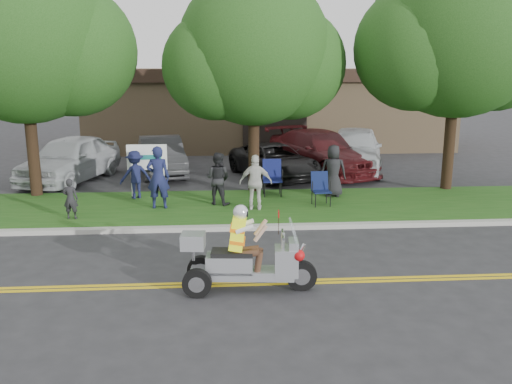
{
  "coord_description": "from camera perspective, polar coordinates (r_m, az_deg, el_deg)",
  "views": [
    {
      "loc": [
        -0.67,
        -10.36,
        4.14
      ],
      "look_at": [
        0.21,
        2.0,
        1.25
      ],
      "focal_mm": 38.0,
      "sensor_mm": 36.0,
      "label": 1
    }
  ],
  "objects": [
    {
      "name": "trike_scooter",
      "position": [
        10.22,
        -1.4,
        -7.25
      ],
      "size": [
        2.55,
        0.88,
        1.67
      ],
      "rotation": [
        0.0,
        0.0,
        -0.08
      ],
      "color": "black",
      "rests_on": "ground"
    },
    {
      "name": "spectator_adult_right",
      "position": [
        15.44,
        -0.03,
        1.02
      ],
      "size": [
        0.97,
        0.49,
        1.59
      ],
      "primitive_type": "imported",
      "rotation": [
        0.0,
        0.0,
        3.03
      ],
      "color": "silver",
      "rests_on": "grass_verge"
    },
    {
      "name": "business_sign",
      "position": [
        17.35,
        -11.39,
        3.31
      ],
      "size": [
        1.25,
        0.06,
        1.75
      ],
      "color": "silver",
      "rests_on": "ground"
    },
    {
      "name": "parked_car_mid",
      "position": [
        20.48,
        1.95,
        3.27
      ],
      "size": [
        3.62,
        5.01,
        1.27
      ],
      "primitive_type": "imported",
      "rotation": [
        0.0,
        0.0,
        0.37
      ],
      "color": "black",
      "rests_on": "ground"
    },
    {
      "name": "tree_mid",
      "position": [
        17.64,
        -0.07,
        14.09
      ],
      "size": [
        5.88,
        4.8,
        7.05
      ],
      "color": "#332114",
      "rests_on": "ground"
    },
    {
      "name": "curb",
      "position": [
        14.04,
        -1.15,
        -3.76
      ],
      "size": [
        60.0,
        0.25,
        0.12
      ],
      "primitive_type": "cube",
      "color": "#A8A89E",
      "rests_on": "ground"
    },
    {
      "name": "spectator_chair_a",
      "position": [
        17.21,
        -12.6,
        1.8
      ],
      "size": [
        1.11,
        0.9,
        1.49
      ],
      "primitive_type": "imported",
      "rotation": [
        0.0,
        0.0,
        3.56
      ],
      "color": "#171B40",
      "rests_on": "grass_verge"
    },
    {
      "name": "centerline_near",
      "position": [
        10.64,
        -0.13,
        -9.72
      ],
      "size": [
        60.0,
        0.1,
        0.01
      ],
      "primitive_type": "cube",
      "color": "gold",
      "rests_on": "ground"
    },
    {
      "name": "parked_car_far_right",
      "position": [
        22.17,
        10.33,
        4.48
      ],
      "size": [
        3.41,
        5.56,
        1.77
      ],
      "primitive_type": "imported",
      "rotation": [
        0.0,
        0.0,
        -0.27
      ],
      "color": "silver",
      "rests_on": "ground"
    },
    {
      "name": "spectator_adult_mid",
      "position": [
        16.08,
        -4.05,
        1.43
      ],
      "size": [
        0.94,
        0.86,
        1.56
      ],
      "primitive_type": "imported",
      "rotation": [
        0.0,
        0.0,
        2.71
      ],
      "color": "black",
      "rests_on": "grass_verge"
    },
    {
      "name": "spectator_adult_left",
      "position": [
        15.83,
        -10.26,
        1.53
      ],
      "size": [
        0.68,
        0.46,
        1.82
      ],
      "primitive_type": "imported",
      "rotation": [
        0.0,
        0.0,
        3.1
      ],
      "color": "#191E46",
      "rests_on": "grass_verge"
    },
    {
      "name": "tree_right",
      "position": [
        19.06,
        20.63,
        15.0
      ],
      "size": [
        6.86,
        5.6,
        8.07
      ],
      "color": "#332114",
      "rests_on": "ground"
    },
    {
      "name": "grass_verge",
      "position": [
        16.11,
        -1.53,
        -1.56
      ],
      "size": [
        60.0,
        4.0,
        0.1
      ],
      "primitive_type": "cube",
      "color": "#184D14",
      "rests_on": "ground"
    },
    {
      "name": "commercial_building",
      "position": [
        29.54,
        1.17,
        9.0
      ],
      "size": [
        18.0,
        8.2,
        4.0
      ],
      "color": "#9E7F5B",
      "rests_on": "ground"
    },
    {
      "name": "lawn_chair_a",
      "position": [
        17.28,
        1.71,
        1.8
      ],
      "size": [
        0.61,
        0.63,
        1.13
      ],
      "rotation": [
        0.0,
        0.0,
        -0.03
      ],
      "color": "black",
      "rests_on": "grass_verge"
    },
    {
      "name": "lawn_chair_b",
      "position": [
        16.15,
        6.79,
        0.6
      ],
      "size": [
        0.56,
        0.58,
        0.98
      ],
      "rotation": [
        0.0,
        0.0,
        0.09
      ],
      "color": "black",
      "rests_on": "grass_verge"
    },
    {
      "name": "tree_left",
      "position": [
        18.34,
        -23.14,
        14.34
      ],
      "size": [
        6.62,
        5.4,
        7.78
      ],
      "color": "#332114",
      "rests_on": "ground"
    },
    {
      "name": "child_left",
      "position": [
        15.38,
        -18.94,
        -0.67
      ],
      "size": [
        0.43,
        0.3,
        1.11
      ],
      "primitive_type": "imported",
      "rotation": [
        0.0,
        0.0,
        3.04
      ],
      "color": "black",
      "rests_on": "grass_verge"
    },
    {
      "name": "ground",
      "position": [
        11.18,
        -0.34,
        -8.6
      ],
      "size": [
        120.0,
        120.0,
        0.0
      ],
      "primitive_type": "plane",
      "color": "#28282B",
      "rests_on": "ground"
    },
    {
      "name": "parked_car_right",
      "position": [
        21.62,
        6.87,
        4.22
      ],
      "size": [
        4.46,
        6.12,
        1.65
      ],
      "primitive_type": "imported",
      "rotation": [
        0.0,
        0.0,
        0.43
      ],
      "color": "#4B1114",
      "rests_on": "ground"
    },
    {
      "name": "parked_car_far_left",
      "position": [
        20.88,
        -19.0,
        3.34
      ],
      "size": [
        3.3,
        5.31,
        1.69
      ],
      "primitive_type": "imported",
      "rotation": [
        0.0,
        0.0,
        -0.28
      ],
      "color": "#B2B5BA",
      "rests_on": "ground"
    },
    {
      "name": "spectator_chair_b",
      "position": [
        17.2,
        8.13,
        2.24
      ],
      "size": [
        0.9,
        0.68,
        1.64
      ],
      "primitive_type": "imported",
      "rotation": [
        0.0,
        0.0,
        2.92
      ],
      "color": "black",
      "rests_on": "grass_verge"
    },
    {
      "name": "parked_car_left",
      "position": [
        21.35,
        -9.91,
        3.75
      ],
      "size": [
        2.37,
        4.65,
        1.46
      ],
      "primitive_type": "imported",
      "rotation": [
        0.0,
        0.0,
        0.19
      ],
      "color": "#313134",
      "rests_on": "ground"
    },
    {
      "name": "centerline_far",
      "position": [
        10.79,
        -0.19,
        -9.39
      ],
      "size": [
        60.0,
        0.1,
        0.01
      ],
      "primitive_type": "cube",
      "color": "gold",
      "rests_on": "ground"
    }
  ]
}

